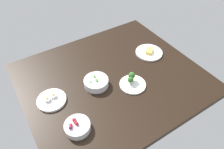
{
  "coord_description": "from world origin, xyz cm",
  "views": [
    {
      "loc": [
        -56.43,
        -89.16,
        109.86
      ],
      "look_at": [
        0.0,
        0.0,
        6.0
      ],
      "focal_mm": 33.03,
      "sensor_mm": 36.0,
      "label": 1
    }
  ],
  "objects_px": {
    "bowl_peas": "(96,82)",
    "plate_cheese": "(149,52)",
    "plate_broccoli": "(132,82)",
    "plate_eggs": "(51,100)",
    "bowl_berries": "(77,126)"
  },
  "relations": [
    {
      "from": "bowl_peas",
      "to": "plate_cheese",
      "type": "height_order",
      "value": "bowl_peas"
    },
    {
      "from": "bowl_peas",
      "to": "plate_eggs",
      "type": "relative_size",
      "value": 0.91
    },
    {
      "from": "plate_broccoli",
      "to": "plate_cheese",
      "type": "xyz_separation_m",
      "value": [
        0.32,
        0.21,
        -0.01
      ]
    },
    {
      "from": "plate_broccoli",
      "to": "plate_cheese",
      "type": "bearing_deg",
      "value": 32.74
    },
    {
      "from": "plate_eggs",
      "to": "plate_cheese",
      "type": "distance_m",
      "value": 0.85
    },
    {
      "from": "bowl_berries",
      "to": "bowl_peas",
      "type": "bearing_deg",
      "value": 43.19
    },
    {
      "from": "plate_eggs",
      "to": "plate_broccoli",
      "type": "relative_size",
      "value": 1.02
    },
    {
      "from": "plate_eggs",
      "to": "bowl_berries",
      "type": "bearing_deg",
      "value": -79.01
    },
    {
      "from": "plate_eggs",
      "to": "plate_broccoli",
      "type": "height_order",
      "value": "plate_broccoli"
    },
    {
      "from": "plate_broccoli",
      "to": "bowl_berries",
      "type": "xyz_separation_m",
      "value": [
        -0.47,
        -0.11,
        0.01
      ]
    },
    {
      "from": "plate_eggs",
      "to": "plate_broccoli",
      "type": "distance_m",
      "value": 0.55
    },
    {
      "from": "bowl_peas",
      "to": "plate_broccoli",
      "type": "distance_m",
      "value": 0.25
    },
    {
      "from": "plate_broccoli",
      "to": "bowl_berries",
      "type": "height_order",
      "value": "plate_broccoli"
    },
    {
      "from": "plate_broccoli",
      "to": "bowl_berries",
      "type": "relative_size",
      "value": 1.21
    },
    {
      "from": "bowl_peas",
      "to": "bowl_berries",
      "type": "height_order",
      "value": "same"
    }
  ]
}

